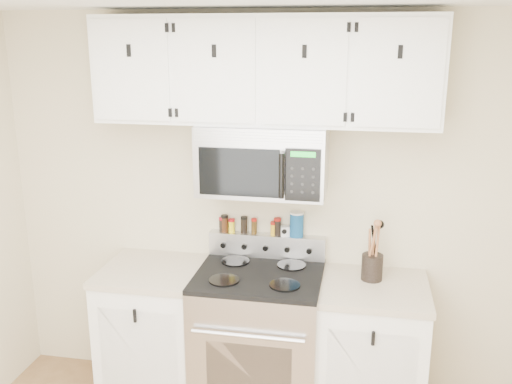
% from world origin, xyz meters
% --- Properties ---
extents(back_wall, '(3.50, 0.01, 2.50)m').
position_xyz_m(back_wall, '(0.00, 1.75, 1.25)').
color(back_wall, beige).
rests_on(back_wall, floor).
extents(range, '(0.76, 0.65, 1.10)m').
position_xyz_m(range, '(0.00, 1.43, 0.49)').
color(range, '#B7B7BA').
rests_on(range, floor).
extents(base_cabinet_left, '(0.64, 0.62, 0.92)m').
position_xyz_m(base_cabinet_left, '(-0.69, 1.45, 0.46)').
color(base_cabinet_left, white).
rests_on(base_cabinet_left, floor).
extents(base_cabinet_right, '(0.64, 0.62, 0.92)m').
position_xyz_m(base_cabinet_right, '(0.69, 1.45, 0.46)').
color(base_cabinet_right, white).
rests_on(base_cabinet_right, floor).
extents(microwave, '(0.76, 0.44, 0.42)m').
position_xyz_m(microwave, '(0.00, 1.55, 1.63)').
color(microwave, '#9E9EA3').
rests_on(microwave, back_wall).
extents(upper_cabinets, '(2.00, 0.35, 0.62)m').
position_xyz_m(upper_cabinets, '(-0.00, 1.58, 2.15)').
color(upper_cabinets, white).
rests_on(upper_cabinets, back_wall).
extents(utensil_crock, '(0.13, 0.13, 0.37)m').
position_xyz_m(utensil_crock, '(0.67, 1.53, 1.01)').
color(utensil_crock, black).
rests_on(utensil_crock, base_cabinet_right).
extents(kitchen_timer, '(0.07, 0.06, 0.06)m').
position_xyz_m(kitchen_timer, '(0.12, 1.71, 1.13)').
color(kitchen_timer, silver).
rests_on(kitchen_timer, range).
extents(salt_canister, '(0.09, 0.09, 0.16)m').
position_xyz_m(salt_canister, '(0.19, 1.71, 1.18)').
color(salt_canister, navy).
rests_on(salt_canister, range).
extents(spice_jar_0, '(0.04, 0.04, 0.10)m').
position_xyz_m(spice_jar_0, '(-0.30, 1.71, 1.15)').
color(spice_jar_0, black).
rests_on(spice_jar_0, range).
extents(spice_jar_1, '(0.05, 0.05, 0.11)m').
position_xyz_m(spice_jar_1, '(-0.28, 1.71, 1.16)').
color(spice_jar_1, '#3D200E').
rests_on(spice_jar_1, range).
extents(spice_jar_2, '(0.04, 0.04, 0.09)m').
position_xyz_m(spice_jar_2, '(-0.23, 1.71, 1.15)').
color(spice_jar_2, yellow).
rests_on(spice_jar_2, range).
extents(spice_jar_3, '(0.04, 0.04, 0.11)m').
position_xyz_m(spice_jar_3, '(-0.15, 1.71, 1.16)').
color(spice_jar_3, black).
rests_on(spice_jar_3, range).
extents(spice_jar_4, '(0.04, 0.04, 0.10)m').
position_xyz_m(spice_jar_4, '(-0.08, 1.71, 1.15)').
color(spice_jar_4, '#422D0F').
rests_on(spice_jar_4, range).
extents(spice_jar_5, '(0.04, 0.04, 0.09)m').
position_xyz_m(spice_jar_5, '(0.04, 1.71, 1.14)').
color(spice_jar_5, gold).
rests_on(spice_jar_5, range).
extents(spice_jar_6, '(0.05, 0.05, 0.12)m').
position_xyz_m(spice_jar_6, '(0.07, 1.71, 1.16)').
color(spice_jar_6, black).
rests_on(spice_jar_6, range).
extents(spice_jar_7, '(0.04, 0.04, 0.11)m').
position_xyz_m(spice_jar_7, '(0.18, 1.71, 1.15)').
color(spice_jar_7, '#462510').
rests_on(spice_jar_7, range).
extents(spice_jar_8, '(0.04, 0.04, 0.10)m').
position_xyz_m(spice_jar_8, '(0.20, 1.71, 1.15)').
color(spice_jar_8, yellow).
rests_on(spice_jar_8, range).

